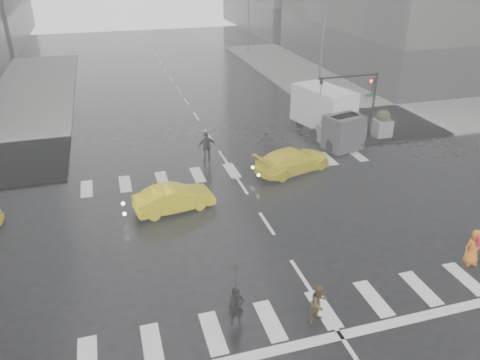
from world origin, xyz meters
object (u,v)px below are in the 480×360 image
object	(u,v)px
pedestrian_orange	(474,247)
taxi_mid	(174,198)
traffic_signal_pole	(361,94)
pedestrian_brown	(319,303)
box_truck	(328,114)

from	to	relation	value
pedestrian_orange	taxi_mid	xyz separation A→B (m)	(-10.74, 7.70, -0.15)
traffic_signal_pole	pedestrian_brown	size ratio (longest dim) A/B	3.08
pedestrian_brown	traffic_signal_pole	bearing A→B (deg)	36.74
taxi_mid	box_truck	distance (m)	13.26
traffic_signal_pole	pedestrian_orange	size ratio (longest dim) A/B	2.91
pedestrian_orange	box_truck	distance (m)	14.47
pedestrian_orange	pedestrian_brown	bearing A→B (deg)	-157.48
box_truck	traffic_signal_pole	bearing A→B (deg)	-53.19
pedestrian_brown	taxi_mid	bearing A→B (deg)	91.04
pedestrian_brown	taxi_mid	size ratio (longest dim) A/B	0.38
box_truck	taxi_mid	bearing A→B (deg)	-164.21
traffic_signal_pole	taxi_mid	size ratio (longest dim) A/B	1.17
taxi_mid	box_truck	size ratio (longest dim) A/B	0.64
box_truck	pedestrian_brown	bearing A→B (deg)	-131.73
taxi_mid	box_truck	bearing A→B (deg)	-68.10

